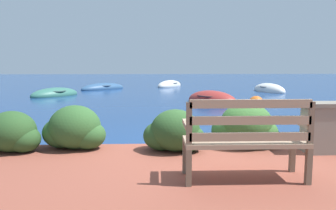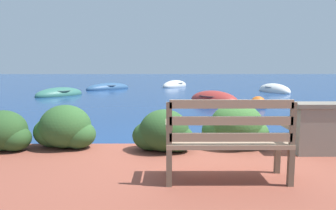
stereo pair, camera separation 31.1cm
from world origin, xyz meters
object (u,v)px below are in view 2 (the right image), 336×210
Objects in this scene: rowboat_nearest at (214,101)px; rowboat_mid at (59,94)px; mooring_buoy at (258,104)px; rowboat_far at (274,91)px; rowboat_distant at (175,86)px; park_bench at (228,138)px; rowboat_outer at (108,88)px.

rowboat_nearest reaches higher than rowboat_mid.
mooring_buoy is (1.39, -1.04, 0.02)m from rowboat_nearest.
rowboat_far is 0.99× the size of rowboat_distant.
park_bench reaches higher than rowboat_distant.
rowboat_far is 6.32m from mooring_buoy.
rowboat_mid is at bearing 22.99° from rowboat_outer.
rowboat_mid reaches higher than mooring_buoy.
rowboat_mid is at bearing 154.52° from mooring_buoy.
rowboat_nearest is 8.81m from rowboat_distant.
park_bench is at bearing -115.32° from rowboat_mid.
rowboat_mid is 4.21× the size of mooring_buoy.
rowboat_mid is 10.87m from rowboat_far.
rowboat_mid is 4.12m from rowboat_outer.
rowboat_far is 0.98× the size of rowboat_outer.
rowboat_nearest is at bearing 125.67° from rowboat_far.
rowboat_nearest is 0.96× the size of rowboat_mid.
mooring_buoy is (-2.49, -5.81, 0.03)m from rowboat_far.
park_bench is at bearing 60.58° from rowboat_outer.
rowboat_far reaches higher than rowboat_mid.
rowboat_outer is (-4.06, 15.56, -0.65)m from park_bench.
rowboat_far is 9.29m from rowboat_outer.
park_bench reaches higher than rowboat_mid.
mooring_buoy is at bearing -76.53° from rowboat_mid.
rowboat_nearest is at bearing 143.25° from mooring_buoy.
rowboat_mid is 0.94× the size of rowboat_outer.
mooring_buoy is (2.54, 7.85, -0.61)m from park_bench.
rowboat_far reaches higher than rowboat_distant.
rowboat_nearest is 0.90× the size of rowboat_outer.
park_bench is 14.57m from rowboat_far.
park_bench is 16.09m from rowboat_outer.
mooring_buoy is at bearing -166.73° from rowboat_nearest.
rowboat_distant is (-5.14, 3.95, -0.00)m from rowboat_far.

